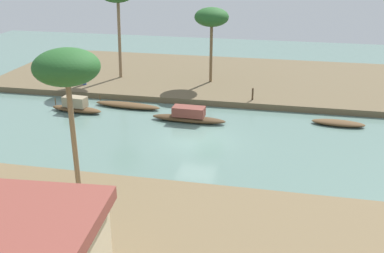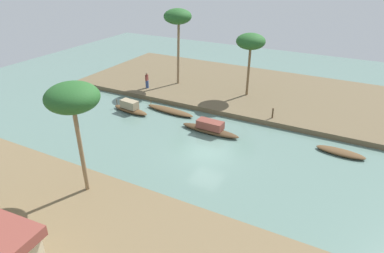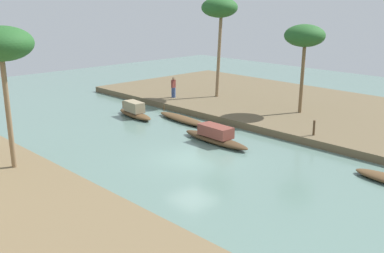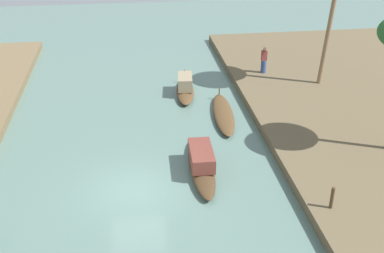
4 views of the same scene
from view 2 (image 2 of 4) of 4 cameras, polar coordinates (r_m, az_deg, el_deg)
river_water at (r=26.69m, az=2.51°, el=-4.21°), size 69.52×69.52×0.00m
riverbank_left at (r=38.77m, az=11.80°, el=5.66°), size 41.00×15.22×0.48m
sampan_with_red_awning at (r=29.34m, az=3.01°, el=-0.28°), size 5.39×1.26×1.12m
sampan_with_tall_canopy at (r=28.61m, az=23.45°, el=-3.94°), size 3.68×1.33×0.35m
sampan_midstream at (r=33.38m, az=-3.70°, el=2.66°), size 5.39×1.53×0.81m
sampan_open_hull at (r=33.85m, az=-10.25°, el=3.09°), size 4.18×1.48×1.18m
person_on_near_bank at (r=38.56m, az=-7.49°, el=7.43°), size 0.36×0.37×1.74m
mooring_post at (r=31.74m, az=13.27°, el=2.20°), size 0.14×0.14×0.95m
palm_tree_left_near at (r=35.43m, az=9.73°, el=13.67°), size 2.91×2.91×6.41m
palm_tree_left_far at (r=38.42m, az=-2.39°, el=17.63°), size 3.01×3.01×8.25m
palm_tree_right_short at (r=20.02m, az=-19.25°, el=4.39°), size 3.04×3.04×7.00m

